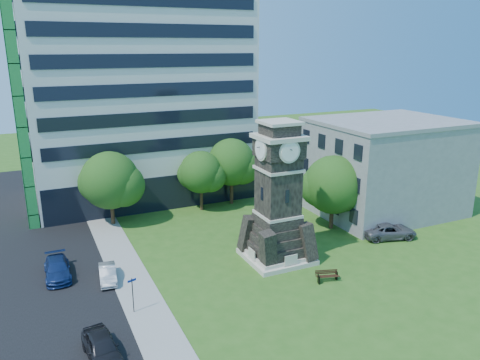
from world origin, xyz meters
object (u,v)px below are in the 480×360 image
car_street_mid (108,274)px  car_street_north (57,269)px  park_bench (327,275)px  car_street_south (102,347)px  street_sign (133,291)px  car_east_lot (389,231)px  clock_tower (278,202)px

car_street_mid → car_street_north: (-3.58, 2.37, 0.09)m
park_bench → car_street_south: bearing=-155.0°
park_bench → street_sign: street_sign is taller
car_street_mid → car_east_lot: 26.54m
car_street_north → car_street_mid: bearing=-32.5°
car_street_north → car_east_lot: 30.41m
car_street_south → car_east_lot: car_street_south is taller
car_street_mid → car_east_lot: size_ratio=0.69×
clock_tower → park_bench: 7.33m
clock_tower → street_sign: clock_tower is taller
car_east_lot → park_bench: car_east_lot is taller
car_east_lot → car_street_south: bearing=119.8°
street_sign → car_street_north: bearing=102.3°
park_bench → street_sign: (-15.02, 1.90, 1.17)m
car_street_south → car_east_lot: size_ratio=0.84×
park_bench → street_sign: bearing=-169.6°
car_street_south → street_sign: size_ratio=1.66×
clock_tower → park_bench: bearing=-72.7°
clock_tower → car_east_lot: (12.20, -0.59, -4.55)m
car_street_south → park_bench: 18.00m
car_street_south → park_bench: car_street_south is taller
car_east_lot → clock_tower: bearing=103.1°
car_street_mid → car_street_south: bearing=-95.4°
car_street_north → car_street_south: bearing=-81.6°
car_east_lot → park_bench: size_ratio=2.90×
car_street_south → car_street_mid: 9.95m
clock_tower → car_street_mid: (-14.20, 2.12, -4.68)m
clock_tower → car_street_mid: 15.11m
car_street_north → park_bench: bearing=-25.8°
car_street_mid → car_street_north: size_ratio=0.76×
car_street_north → park_bench: car_street_north is taller
clock_tower → street_sign: bearing=-165.7°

